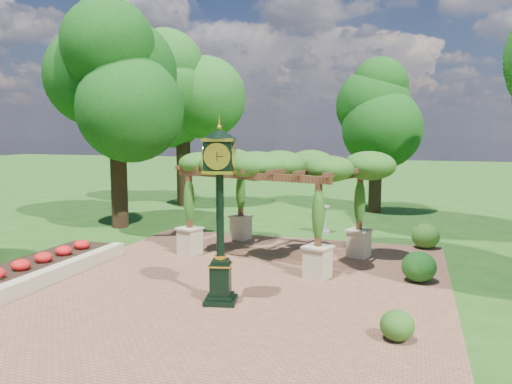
% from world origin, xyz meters
% --- Properties ---
extents(ground, '(120.00, 120.00, 0.00)m').
position_xyz_m(ground, '(0.00, 0.00, 0.00)').
color(ground, '#1E4714').
rests_on(ground, ground).
extents(brick_plaza, '(10.00, 12.00, 0.04)m').
position_xyz_m(brick_plaza, '(0.00, 1.00, 0.02)').
color(brick_plaza, brown).
rests_on(brick_plaza, ground).
extents(border_wall, '(0.35, 5.00, 0.40)m').
position_xyz_m(border_wall, '(-4.60, 0.50, 0.20)').
color(border_wall, '#C6B793').
rests_on(border_wall, ground).
extents(flower_bed, '(1.50, 5.00, 0.36)m').
position_xyz_m(flower_bed, '(-5.50, 0.50, 0.18)').
color(flower_bed, red).
rests_on(flower_bed, ground).
extents(pedestal_clock, '(0.92, 0.92, 3.91)m').
position_xyz_m(pedestal_clock, '(0.03, -0.18, 2.35)').
color(pedestal_clock, black).
rests_on(pedestal_clock, brick_plaza).
extents(pergola, '(5.83, 4.55, 3.23)m').
position_xyz_m(pergola, '(-0.00, 4.26, 2.65)').
color(pergola, '#C2B490').
rests_on(pergola, brick_plaza).
extents(sundial, '(0.59, 0.59, 1.03)m').
position_xyz_m(sundial, '(0.77, 8.34, 0.45)').
color(sundial, gray).
rests_on(sundial, ground).
extents(shrub_front, '(0.64, 0.64, 0.56)m').
position_xyz_m(shrub_front, '(3.83, -1.09, 0.32)').
color(shrub_front, '#255017').
rests_on(shrub_front, brick_plaza).
extents(shrub_mid, '(1.13, 1.13, 0.77)m').
position_xyz_m(shrub_mid, '(4.22, 2.78, 0.43)').
color(shrub_mid, '#184B15').
rests_on(shrub_mid, brick_plaza).
extents(shrub_back, '(1.04, 1.04, 0.80)m').
position_xyz_m(shrub_back, '(4.45, 6.70, 0.44)').
color(shrub_back, '#32671E').
rests_on(shrub_back, brick_plaza).
extents(tree_west_near, '(4.09, 4.09, 8.51)m').
position_xyz_m(tree_west_near, '(-7.15, 7.01, 5.84)').
color(tree_west_near, '#331F14').
rests_on(tree_west_near, ground).
extents(tree_west_far, '(4.37, 4.37, 8.62)m').
position_xyz_m(tree_west_far, '(-7.38, 13.31, 5.91)').
color(tree_west_far, black).
rests_on(tree_west_far, ground).
extents(tree_north, '(3.41, 3.41, 7.07)m').
position_xyz_m(tree_north, '(2.28, 13.90, 4.84)').
color(tree_north, '#332414').
rests_on(tree_north, ground).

